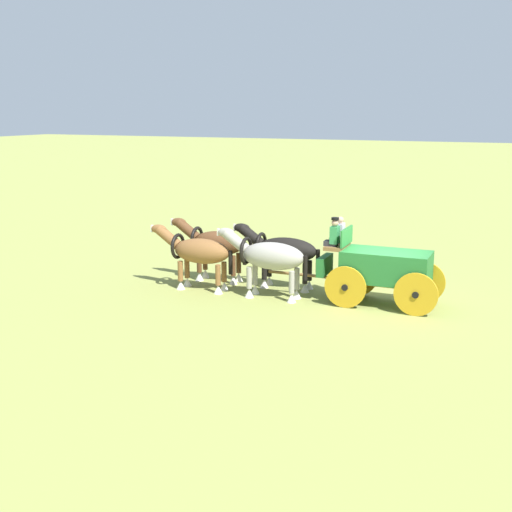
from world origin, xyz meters
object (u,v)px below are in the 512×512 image
(draft_horse_lead_near, at_px, (198,252))
(draft_horse_lead_off, at_px, (215,245))
(show_wagon, at_px, (381,267))
(draft_horse_rear_near, at_px, (269,257))
(draft_horse_rear_off, at_px, (283,251))

(draft_horse_lead_near, xyz_separation_m, draft_horse_lead_off, (0.03, -1.30, 0.03))
(show_wagon, relative_size, draft_horse_rear_near, 1.80)
(draft_horse_rear_near, relative_size, draft_horse_lead_off, 1.06)
(show_wagon, xyz_separation_m, draft_horse_lead_near, (6.12, 0.79, 0.09))
(draft_horse_rear_near, distance_m, draft_horse_lead_off, 2.92)
(show_wagon, relative_size, draft_horse_lead_near, 1.84)
(draft_horse_rear_off, xyz_separation_m, draft_horse_lead_near, (2.57, 1.36, -0.01))
(draft_horse_lead_near, bearing_deg, show_wagon, -172.68)
(draft_horse_rear_near, relative_size, draft_horse_lead_near, 1.02)
(show_wagon, bearing_deg, draft_horse_rear_off, -9.15)
(draft_horse_rear_near, xyz_separation_m, draft_horse_rear_off, (0.04, -1.30, -0.05))
(show_wagon, relative_size, draft_horse_lead_off, 1.91)
(show_wagon, relative_size, draft_horse_rear_off, 1.80)
(draft_horse_rear_near, height_order, draft_horse_lead_near, draft_horse_rear_near)
(show_wagon, bearing_deg, draft_horse_rear_near, 11.71)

